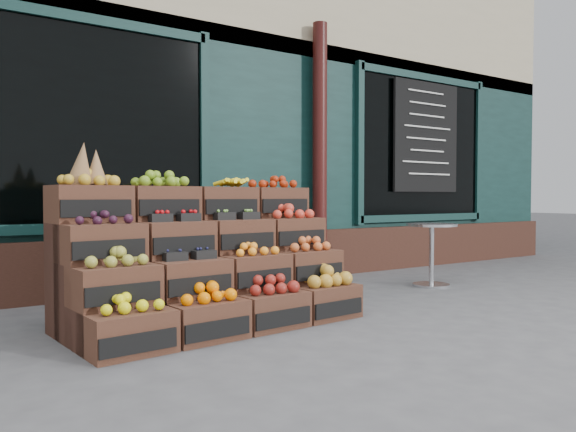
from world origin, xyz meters
TOP-DOWN VIEW (x-y plane):
  - ground at (0.00, 0.00)m, footprint 60.00×60.00m
  - shop_facade at (0.00, 5.11)m, footprint 12.00×6.24m
  - crate_display at (-1.10, 0.56)m, footprint 2.37×1.29m
  - spare_crates at (-1.91, 0.27)m, footprint 0.54×0.39m
  - bistro_table at (1.85, 0.79)m, footprint 0.57×0.57m
  - shopkeeper at (-1.82, 2.70)m, footprint 0.79×0.61m

SIDE VIEW (x-z plane):
  - ground at x=0.00m, z-range 0.00..0.00m
  - spare_crates at x=-1.91m, z-range 0.00..0.53m
  - crate_display at x=-1.10m, z-range -0.27..1.16m
  - bistro_table at x=1.85m, z-range 0.09..0.81m
  - shopkeeper at x=-1.82m, z-range 0.00..1.94m
  - shop_facade at x=0.00m, z-range 0.00..4.80m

